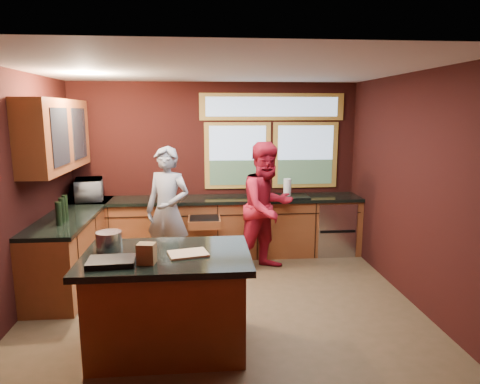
{
  "coord_description": "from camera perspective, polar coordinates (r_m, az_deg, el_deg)",
  "views": [
    {
      "loc": [
        -0.22,
        -4.81,
        2.24
      ],
      "look_at": [
        0.25,
        0.4,
        1.26
      ],
      "focal_mm": 32.0,
      "sensor_mm": 36.0,
      "label": 1
    }
  ],
  "objects": [
    {
      "name": "floor",
      "position": [
        5.31,
        -2.34,
        -14.33
      ],
      "size": [
        4.5,
        4.5,
        0.0
      ],
      "primitive_type": "plane",
      "color": "brown",
      "rests_on": "ground"
    },
    {
      "name": "room_shell",
      "position": [
        5.17,
        -9.33,
        5.58
      ],
      "size": [
        4.52,
        4.02,
        2.71
      ],
      "color": "black",
      "rests_on": "ground"
    },
    {
      "name": "back_counter",
      "position": [
        6.76,
        -1.38,
        -4.6
      ],
      "size": [
        4.5,
        0.64,
        0.93
      ],
      "color": "brown",
      "rests_on": "floor"
    },
    {
      "name": "left_counter",
      "position": [
        6.18,
        -21.28,
        -6.8
      ],
      "size": [
        0.64,
        2.3,
        0.93
      ],
      "color": "brown",
      "rests_on": "floor"
    },
    {
      "name": "island",
      "position": [
        4.24,
        -9.56,
        -14.07
      ],
      "size": [
        1.55,
        1.05,
        0.95
      ],
      "color": "brown",
      "rests_on": "floor"
    },
    {
      "name": "person_grey",
      "position": [
        5.99,
        -9.59,
        -2.53
      ],
      "size": [
        0.77,
        0.66,
        1.78
      ],
      "primitive_type": "imported",
      "rotation": [
        0.0,
        0.0,
        -0.43
      ],
      "color": "slate",
      "rests_on": "floor"
    },
    {
      "name": "person_red",
      "position": [
        6.03,
        3.63,
        -2.04
      ],
      "size": [
        1.13,
        1.06,
        1.84
      ],
      "primitive_type": "imported",
      "rotation": [
        0.0,
        0.0,
        0.55
      ],
      "color": "maroon",
      "rests_on": "floor"
    },
    {
      "name": "microwave",
      "position": [
        6.83,
        -19.45,
        0.32
      ],
      "size": [
        0.51,
        0.65,
        0.32
      ],
      "primitive_type": "imported",
      "rotation": [
        0.0,
        0.0,
        1.78
      ],
      "color": "#999999",
      "rests_on": "left_counter"
    },
    {
      "name": "potted_plant",
      "position": [
        6.71,
        2.27,
        0.79
      ],
      "size": [
        0.29,
        0.25,
        0.33
      ],
      "primitive_type": "imported",
      "color": "#999999",
      "rests_on": "back_counter"
    },
    {
      "name": "paper_towel",
      "position": [
        6.75,
        6.32,
        0.58
      ],
      "size": [
        0.12,
        0.12,
        0.28
      ],
      "primitive_type": "cylinder",
      "color": "white",
      "rests_on": "back_counter"
    },
    {
      "name": "cutting_board",
      "position": [
        4.01,
        -6.95,
        -8.16
      ],
      "size": [
        0.4,
        0.33,
        0.02
      ],
      "primitive_type": "cube",
      "rotation": [
        0.0,
        0.0,
        0.24
      ],
      "color": "#AA8257",
      "rests_on": "island"
    },
    {
      "name": "stock_pot",
      "position": [
        4.27,
        -17.06,
        -6.27
      ],
      "size": [
        0.24,
        0.24,
        0.18
      ],
      "primitive_type": "cylinder",
      "color": "#B4B4B9",
      "rests_on": "island"
    },
    {
      "name": "paper_bag",
      "position": [
        3.82,
        -12.37,
        -8.01
      ],
      "size": [
        0.17,
        0.14,
        0.18
      ],
      "primitive_type": "cube",
      "rotation": [
        0.0,
        0.0,
        -0.16
      ],
      "color": "brown",
      "rests_on": "island"
    },
    {
      "name": "black_tray",
      "position": [
        3.89,
        -16.76,
        -8.89
      ],
      "size": [
        0.42,
        0.3,
        0.05
      ],
      "primitive_type": "cube",
      "rotation": [
        0.0,
        0.0,
        0.06
      ],
      "color": "black",
      "rests_on": "island"
    }
  ]
}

